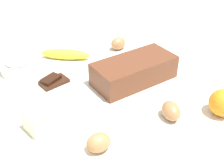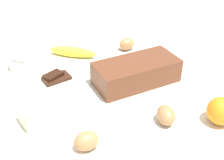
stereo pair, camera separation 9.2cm
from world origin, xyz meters
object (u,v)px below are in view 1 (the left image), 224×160
Objects in this scene: egg_loose at (99,142)px; chocolate_plate at (54,83)px; sugar_bowl at (18,65)px; egg_near_butter at (171,111)px; banana at (65,54)px; egg_beside_bowl at (118,43)px; orange_fruit at (223,103)px; loaf_pan at (134,70)px; butter_block at (43,119)px.

egg_loose reaches higher than chocolate_plate.
egg_near_butter is at bearing 119.28° from sugar_bowl.
egg_beside_bowl is at bearing 168.26° from banana.
orange_fruit reaches higher than egg_beside_bowl.
egg_loose is (-0.04, 0.48, -0.01)m from sugar_bowl.
egg_beside_bowl is at bearing -105.99° from egg_near_butter.
loaf_pan reaches higher than sugar_bowl.
banana is 2.73× the size of egg_near_butter.
orange_fruit is (-0.10, 0.28, -0.00)m from loaf_pan.
sugar_bowl reaches higher than egg_beside_bowl.
egg_loose is at bearing 73.32° from banana.
egg_near_butter is 0.40m from chocolate_plate.
banana is at bearing -79.23° from egg_near_butter.
orange_fruit is at bearing 130.22° from chocolate_plate.
banana is 2.11× the size of butter_block.
orange_fruit is 1.18× the size of egg_beside_bowl.
loaf_pan is at bearing -70.17° from orange_fruit.
sugar_bowl reaches higher than egg_loose.
banana is at bearing -65.02° from loaf_pan.
sugar_bowl is 0.48m from egg_loose.
banana is at bearing -11.74° from egg_beside_bowl.
egg_beside_bowl is (-0.13, -0.44, 0.00)m from egg_near_butter.
butter_block is 0.69× the size of chocolate_plate.
egg_loose is 0.49× the size of chocolate_plate.
sugar_bowl is 0.69m from orange_fruit.
loaf_pan reaches higher than chocolate_plate.
loaf_pan is 0.34m from egg_loose.
sugar_bowl is 0.40m from egg_beside_bowl.
loaf_pan reaches higher than butter_block.
loaf_pan reaches higher than egg_near_butter.
sugar_bowl is 0.17m from chocolate_plate.
chocolate_plate is at bearing -58.22° from egg_near_butter.
banana is at bearing -125.00° from butter_block.
egg_loose is (0.36, 0.43, -0.00)m from egg_beside_bowl.
sugar_bowl is at bearing -60.72° from egg_near_butter.
orange_fruit is at bearing 112.23° from banana.
egg_beside_bowl is at bearing -112.12° from loaf_pan.
butter_block is at bearing 57.80° from chocolate_plate.
banana is at bearing -67.77° from orange_fruit.
sugar_bowl is at bearing -0.91° from banana.
loaf_pan and orange_fruit have the same top height.
egg_near_butter reaches higher than banana.
chocolate_plate is (0.34, -0.40, -0.03)m from orange_fruit.
egg_beside_bowl is at bearing -130.00° from egg_loose.
loaf_pan reaches higher than banana.
egg_near_butter is (-0.27, 0.49, -0.01)m from sugar_bowl.
loaf_pan reaches higher than egg_loose.
sugar_bowl is 1.58× the size of orange_fruit.
egg_near_butter is (0.13, -0.07, -0.01)m from orange_fruit.
egg_loose is at bearing 37.63° from loaf_pan.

